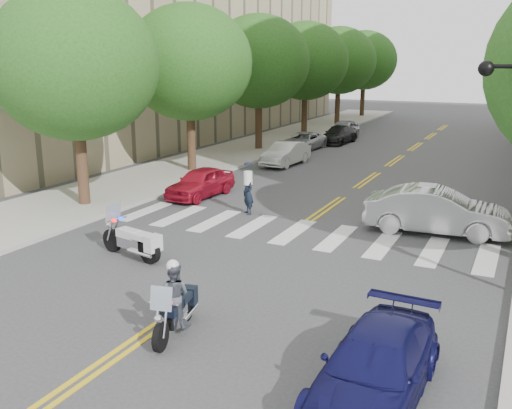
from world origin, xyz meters
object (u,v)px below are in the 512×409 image
Objects in this scene: officer_standing at (248,194)px; convertible at (437,211)px; motorcycle_police at (175,300)px; sedan_blue at (375,368)px; motorcycle_parked at (135,241)px.

convertible is at bearing 45.04° from officer_standing.
officer_standing is at bearing 90.58° from convertible.
motorcycle_police is at bearing 154.51° from convertible.
motorcycle_police is 4.54m from sedan_blue.
motorcycle_police reaches higher than motorcycle_parked.
sedan_blue is (7.48, -9.94, -0.19)m from officer_standing.
motorcycle_police is 0.44× the size of convertible.
motorcycle_police is 10.67m from convertible.
officer_standing is at bearing 4.71° from motorcycle_parked.
motorcycle_parked is (-3.70, 3.41, -0.21)m from motorcycle_police.
convertible is 1.14× the size of sedan_blue.
motorcycle_parked is 9.12m from sedan_blue.
motorcycle_police is at bearing -32.19° from officer_standing.
convertible is (7.57, 6.53, 0.24)m from motorcycle_parked.
officer_standing is 12.44m from sedan_blue.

